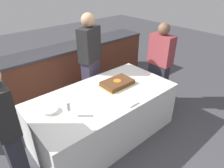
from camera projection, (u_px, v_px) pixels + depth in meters
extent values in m
plane|color=#424247|center=(104.00, 133.00, 3.14)|extent=(14.00, 14.00, 0.00)
cube|color=#5B2D1E|center=(53.00, 74.00, 3.98)|extent=(4.40, 0.55, 0.88)
cube|color=#2D2D33|center=(50.00, 52.00, 3.75)|extent=(4.40, 0.58, 0.04)
cube|color=silver|center=(104.00, 115.00, 2.96)|extent=(2.07, 1.05, 0.72)
cube|color=gold|center=(117.00, 85.00, 3.01)|extent=(0.50, 0.34, 0.00)
cube|color=#56331C|center=(117.00, 83.00, 3.00)|extent=(0.46, 0.30, 0.06)
cylinder|color=orange|center=(117.00, 81.00, 2.98)|extent=(0.12, 0.12, 0.00)
cylinder|color=white|center=(50.00, 110.00, 2.42)|extent=(0.19, 0.19, 0.04)
cylinder|color=white|center=(70.00, 116.00, 2.36)|extent=(0.07, 0.07, 0.00)
cylinder|color=white|center=(69.00, 113.00, 2.34)|extent=(0.01, 0.01, 0.08)
cylinder|color=white|center=(68.00, 106.00, 2.29)|extent=(0.05, 0.05, 0.11)
cylinder|color=white|center=(103.00, 78.00, 3.21)|extent=(0.21, 0.21, 0.00)
cube|color=white|center=(132.00, 103.00, 2.57)|extent=(0.16, 0.10, 0.02)
cube|color=#383347|center=(92.00, 84.00, 3.59)|extent=(0.39, 0.29, 0.91)
cube|color=black|center=(89.00, 44.00, 3.23)|extent=(0.46, 0.35, 0.55)
sphere|color=tan|center=(88.00, 20.00, 3.04)|extent=(0.22, 0.22, 0.22)
cube|color=#282833|center=(16.00, 158.00, 2.22)|extent=(0.16, 0.32, 0.81)
cube|color=black|center=(0.00, 110.00, 1.90)|extent=(0.20, 0.38, 0.52)
cube|color=#282833|center=(157.00, 84.00, 3.65)|extent=(0.16, 0.35, 0.82)
cube|color=brown|center=(161.00, 50.00, 3.33)|extent=(0.20, 0.41, 0.51)
sphere|color=brown|center=(164.00, 29.00, 3.16)|extent=(0.19, 0.19, 0.19)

